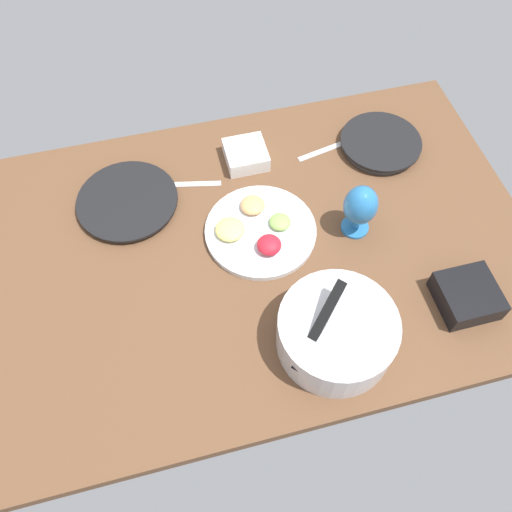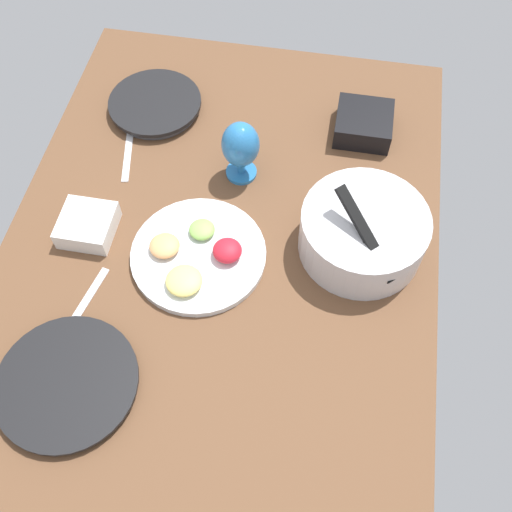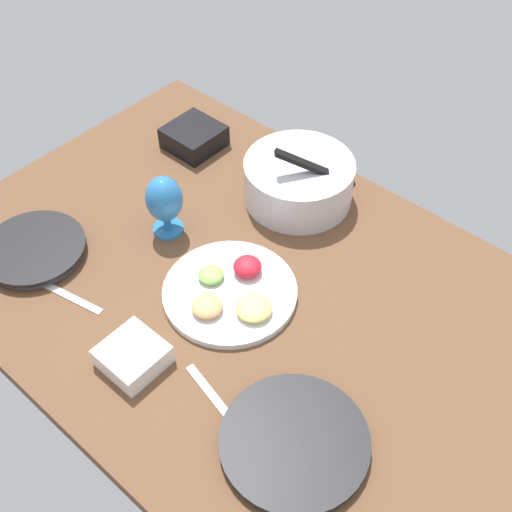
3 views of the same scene
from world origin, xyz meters
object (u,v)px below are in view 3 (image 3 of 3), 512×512
at_px(mixing_bowl, 299,180).
at_px(square_bowl_white, 133,355).
at_px(dinner_plate_left, 34,250).
at_px(fruit_platter, 231,291).
at_px(hurricane_glass_blue, 164,201).
at_px(dinner_plate_right, 294,442).
at_px(square_bowl_black, 194,136).

xyz_separation_m(mixing_bowl, square_bowl_white, (0.07, -0.65, -0.04)).
bearing_deg(dinner_plate_left, mixing_bowl, 58.98).
bearing_deg(fruit_platter, hurricane_glass_blue, 169.06).
bearing_deg(square_bowl_white, hurricane_glass_blue, 126.31).
bearing_deg(fruit_platter, square_bowl_white, -96.11).
relative_size(dinner_plate_left, dinner_plate_right, 0.86).
xyz_separation_m(square_bowl_white, square_bowl_black, (-0.44, 0.63, 0.01)).
bearing_deg(hurricane_glass_blue, dinner_plate_right, -21.80).
distance_m(dinner_plate_left, square_bowl_white, 0.43).
height_order(mixing_bowl, fruit_platter, mixing_bowl).
relative_size(mixing_bowl, hurricane_glass_blue, 1.70).
bearing_deg(mixing_bowl, square_bowl_black, -176.30).
relative_size(mixing_bowl, square_bowl_white, 2.33).
height_order(dinner_plate_left, mixing_bowl, mixing_bowl).
distance_m(mixing_bowl, square_bowl_white, 0.66).
relative_size(dinner_plate_right, fruit_platter, 0.93).
bearing_deg(dinner_plate_right, dinner_plate_left, -177.91).
relative_size(fruit_platter, square_bowl_white, 2.54).
height_order(dinner_plate_right, hurricane_glass_blue, hurricane_glass_blue).
distance_m(fruit_platter, hurricane_glass_blue, 0.29).
relative_size(dinner_plate_right, square_bowl_black, 2.02).
xyz_separation_m(dinner_plate_right, square_bowl_black, (-0.82, 0.55, 0.02)).
height_order(square_bowl_white, square_bowl_black, square_bowl_black).
distance_m(square_bowl_white, square_bowl_black, 0.77).
distance_m(dinner_plate_right, square_bowl_white, 0.39).
distance_m(mixing_bowl, hurricane_glass_blue, 0.37).
xyz_separation_m(dinner_plate_right, hurricane_glass_blue, (-0.63, 0.25, 0.09)).
distance_m(dinner_plate_right, mixing_bowl, 0.73).
xyz_separation_m(dinner_plate_left, square_bowl_white, (0.43, -0.05, 0.01)).
distance_m(dinner_plate_left, square_bowl_black, 0.58).
height_order(dinner_plate_left, square_bowl_white, square_bowl_white).
xyz_separation_m(dinner_plate_left, fruit_platter, (0.46, 0.23, -0.00)).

